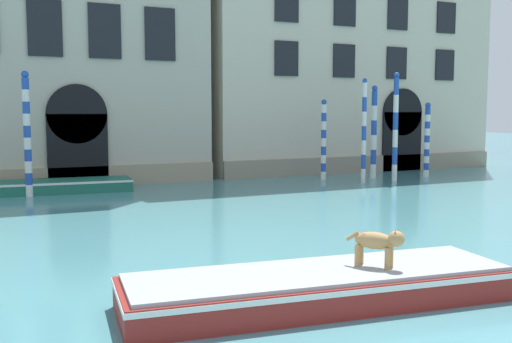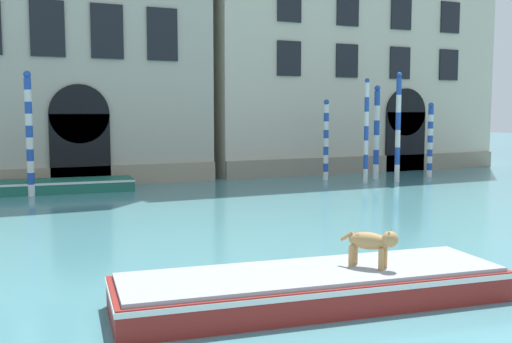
# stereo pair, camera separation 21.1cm
# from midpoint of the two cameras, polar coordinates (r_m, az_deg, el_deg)

# --- Properties ---
(palazzo_right) EXTENTS (15.24, 6.13, 15.44)m
(palazzo_right) POSITION_cam_midpoint_polar(r_m,az_deg,el_deg) (32.33, 8.25, 14.15)
(palazzo_right) COLOR beige
(palazzo_right) RESTS_ON ground_plane
(boat_foreground) EXTENTS (6.30, 2.44, 0.53)m
(boat_foreground) POSITION_cam_midpoint_polar(r_m,az_deg,el_deg) (9.47, 6.09, -10.79)
(boat_foreground) COLOR maroon
(boat_foreground) RESTS_ON ground_plane
(dog_on_deck) EXTENTS (0.64, 0.79, 0.62)m
(dog_on_deck) POSITION_cam_midpoint_polar(r_m,az_deg,el_deg) (9.61, 11.64, -6.59)
(dog_on_deck) COLOR tan
(dog_on_deck) RESTS_ON boat_foreground
(boat_moored_near_palazzo) EXTENTS (5.10, 1.93, 0.46)m
(boat_moored_near_palazzo) POSITION_cam_midpoint_polar(r_m,az_deg,el_deg) (23.11, -17.59, -1.27)
(boat_moored_near_palazzo) COLOR #1E6651
(boat_moored_near_palazzo) RESTS_ON ground_plane
(mooring_pole_0) EXTENTS (0.25, 0.25, 4.35)m
(mooring_pole_0) POSITION_cam_midpoint_polar(r_m,az_deg,el_deg) (22.22, -20.53, 3.42)
(mooring_pole_0) COLOR white
(mooring_pole_0) RESTS_ON ground_plane
(mooring_pole_1) EXTENTS (0.23, 0.23, 3.47)m
(mooring_pole_1) POSITION_cam_midpoint_polar(r_m,az_deg,el_deg) (25.93, 6.92, 3.04)
(mooring_pole_1) COLOR white
(mooring_pole_1) RESTS_ON ground_plane
(mooring_pole_2) EXTENTS (0.22, 0.22, 4.57)m
(mooring_pole_2) POSITION_cam_midpoint_polar(r_m,az_deg,el_deg) (25.78, 13.60, 4.14)
(mooring_pole_2) COLOR white
(mooring_pole_2) RESTS_ON ground_plane
(mooring_pole_3) EXTENTS (0.25, 0.25, 3.35)m
(mooring_pole_3) POSITION_cam_midpoint_polar(r_m,az_deg,el_deg) (28.09, 16.46, 2.95)
(mooring_pole_3) COLOR white
(mooring_pole_3) RESTS_ON ground_plane
(mooring_pole_4) EXTENTS (0.20, 0.20, 4.30)m
(mooring_pole_4) POSITION_cam_midpoint_polar(r_m,az_deg,el_deg) (25.04, 10.70, 3.85)
(mooring_pole_4) COLOR white
(mooring_pole_4) RESTS_ON ground_plane
(mooring_pole_5) EXTENTS (0.26, 0.26, 4.08)m
(mooring_pole_5) POSITION_cam_midpoint_polar(r_m,az_deg,el_deg) (26.71, 11.63, 3.71)
(mooring_pole_5) COLOR white
(mooring_pole_5) RESTS_ON ground_plane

